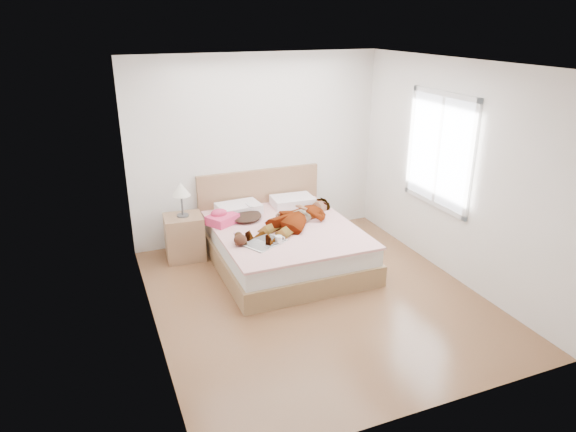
% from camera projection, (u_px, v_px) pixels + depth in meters
% --- Properties ---
extents(ground, '(4.00, 4.00, 0.00)m').
position_uv_depth(ground, '(315.00, 297.00, 5.93)').
color(ground, '#4B2D17').
rests_on(ground, ground).
extents(woman, '(1.68, 1.41, 0.22)m').
position_uv_depth(woman, '(296.00, 216.00, 6.64)').
color(woman, white).
rests_on(woman, bed).
extents(hair, '(0.51, 0.61, 0.09)m').
position_uv_depth(hair, '(243.00, 215.00, 6.86)').
color(hair, black).
rests_on(hair, bed).
extents(phone, '(0.09, 0.10, 0.05)m').
position_uv_depth(phone, '(249.00, 205.00, 6.79)').
color(phone, silver).
rests_on(phone, bed).
extents(room_shell, '(4.00, 4.00, 4.00)m').
position_uv_depth(room_shell, '(439.00, 150.00, 6.26)').
color(room_shell, white).
rests_on(room_shell, ground).
extents(bed, '(1.80, 2.08, 1.00)m').
position_uv_depth(bed, '(283.00, 241.00, 6.72)').
color(bed, olive).
rests_on(bed, ground).
extents(towel, '(0.46, 0.44, 0.19)m').
position_uv_depth(towel, '(222.00, 218.00, 6.66)').
color(towel, '#F04173').
rests_on(towel, bed).
extents(magazine, '(0.57, 0.50, 0.03)m').
position_uv_depth(magazine, '(265.00, 243.00, 6.09)').
color(magazine, white).
rests_on(magazine, bed).
extents(coffee_mug, '(0.12, 0.09, 0.10)m').
position_uv_depth(coffee_mug, '(279.00, 240.00, 6.08)').
color(coffee_mug, silver).
rests_on(coffee_mug, bed).
extents(plush_toy, '(0.17, 0.24, 0.13)m').
position_uv_depth(plush_toy, '(240.00, 239.00, 6.04)').
color(plush_toy, black).
rests_on(plush_toy, bed).
extents(nightstand, '(0.52, 0.47, 1.06)m').
position_uv_depth(nightstand, '(184.00, 234.00, 6.77)').
color(nightstand, brown).
rests_on(nightstand, ground).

